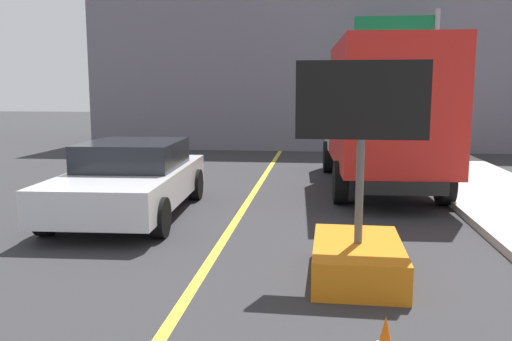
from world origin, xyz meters
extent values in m
cube|color=orange|center=(1.98, 9.08, 0.23)|extent=(1.14, 1.82, 0.45)
cylinder|color=#4C4C4C|center=(1.98, 9.08, 1.10)|extent=(0.10, 0.10, 1.30)
cube|color=black|center=(1.98, 9.08, 2.23)|extent=(1.60, 0.11, 0.95)
sphere|color=yellow|center=(2.53, 9.12, 2.23)|extent=(0.09, 0.09, 0.09)
sphere|color=yellow|center=(2.23, 9.13, 2.23)|extent=(0.09, 0.09, 0.09)
sphere|color=yellow|center=(1.93, 9.14, 2.23)|extent=(0.09, 0.09, 0.09)
sphere|color=yellow|center=(1.63, 9.14, 2.23)|extent=(0.09, 0.09, 0.09)
sphere|color=yellow|center=(1.46, 9.15, 2.41)|extent=(0.09, 0.09, 0.09)
sphere|color=yellow|center=(1.46, 9.15, 2.04)|extent=(0.09, 0.09, 0.09)
cube|color=black|center=(2.92, 15.65, 0.57)|extent=(1.83, 6.85, 0.25)
cube|color=silver|center=(2.82, 18.09, 1.65)|extent=(2.30, 1.99, 1.90)
cube|color=red|center=(2.96, 14.62, 2.05)|extent=(2.41, 4.70, 2.69)
cylinder|color=black|center=(1.76, 17.92, 0.45)|extent=(0.32, 0.91, 0.90)
cylinder|color=black|center=(3.89, 18.00, 0.45)|extent=(0.32, 0.91, 0.90)
cylinder|color=black|center=(1.94, 13.57, 0.45)|extent=(0.32, 0.91, 0.90)
cylinder|color=black|center=(4.06, 13.66, 0.45)|extent=(0.32, 0.91, 0.90)
cube|color=silver|center=(-2.04, 12.06, 0.58)|extent=(2.16, 4.70, 0.60)
cube|color=black|center=(-2.05, 12.29, 1.13)|extent=(1.82, 2.15, 0.50)
cylinder|color=black|center=(-1.03, 10.57, 0.33)|extent=(0.25, 0.67, 0.66)
cylinder|color=black|center=(-2.92, 10.50, 0.33)|extent=(0.25, 0.67, 0.66)
cylinder|color=black|center=(-1.16, 13.62, 0.33)|extent=(0.25, 0.67, 0.66)
cylinder|color=black|center=(-3.05, 13.55, 0.33)|extent=(0.25, 0.67, 0.66)
cylinder|color=gray|center=(5.30, 21.14, 2.50)|extent=(0.18, 0.18, 5.00)
cube|color=#0F6033|center=(3.90, 21.14, 4.15)|extent=(2.60, 0.07, 1.30)
cube|color=white|center=(3.90, 21.17, 4.15)|extent=(1.82, 0.01, 0.18)
cube|color=slate|center=(1.76, 27.40, 3.75)|extent=(18.93, 8.46, 7.51)
camera|label=1|loc=(1.46, 2.51, 2.34)|focal=37.39mm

